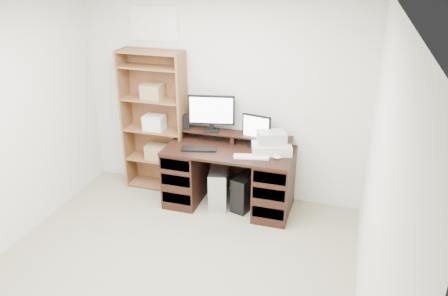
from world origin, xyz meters
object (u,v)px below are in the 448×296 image
at_px(bookshelf, 155,120).
at_px(printer, 271,147).
at_px(monitor_small, 256,129).
at_px(desk, 229,176).
at_px(tower_black, 246,191).
at_px(monitor_wide, 211,111).
at_px(tower_silver, 219,186).

bearing_deg(bookshelf, printer, -5.59).
height_order(monitor_small, printer, monitor_small).
height_order(desk, tower_black, desk).
bearing_deg(monitor_wide, tower_black, -31.57).
height_order(monitor_wide, bookshelf, bookshelf).
height_order(monitor_wide, tower_black, monitor_wide).
distance_m(monitor_small, printer, 0.28).
distance_m(desk, monitor_small, 0.66).
relative_size(monitor_wide, printer, 1.25).
relative_size(desk, bookshelf, 0.83).
height_order(printer, tower_black, printer).
bearing_deg(tower_black, bookshelf, -173.43).
height_order(desk, bookshelf, bookshelf).
relative_size(monitor_wide, tower_silver, 1.15).
height_order(monitor_wide, tower_silver, monitor_wide).
distance_m(monitor_small, tower_silver, 0.84).
distance_m(monitor_wide, tower_black, 1.04).
xyz_separation_m(tower_silver, bookshelf, (-0.90, 0.21, 0.68)).
xyz_separation_m(monitor_small, tower_silver, (-0.40, -0.18, -0.72)).
bearing_deg(tower_silver, tower_black, -8.96).
bearing_deg(monitor_small, desk, -135.99).
distance_m(monitor_small, tower_black, 0.76).
distance_m(monitor_wide, monitor_small, 0.58).
xyz_separation_m(monitor_small, bookshelf, (-1.31, 0.03, -0.04)).
relative_size(monitor_wide, tower_black, 1.18).
height_order(desk, tower_silver, desk).
relative_size(printer, tower_silver, 0.92).
bearing_deg(monitor_small, bookshelf, -170.51).
distance_m(tower_silver, bookshelf, 1.15).
xyz_separation_m(monitor_wide, tower_black, (0.49, -0.19, -0.90)).
distance_m(monitor_wide, tower_silver, 0.91).
height_order(monitor_small, tower_silver, monitor_small).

